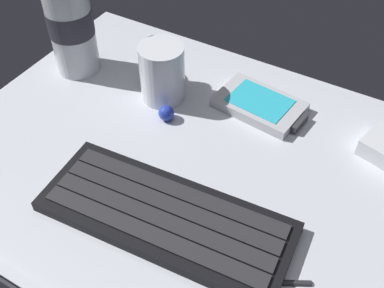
# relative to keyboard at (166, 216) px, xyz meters

# --- Properties ---
(ground_plane) EXTENTS (0.64, 0.48, 0.03)m
(ground_plane) POSITION_rel_keyboard_xyz_m (-0.02, 0.09, -0.02)
(ground_plane) COLOR silver
(keyboard) EXTENTS (0.30, 0.13, 0.02)m
(keyboard) POSITION_rel_keyboard_xyz_m (0.00, 0.00, 0.00)
(keyboard) COLOR black
(keyboard) RESTS_ON ground_plane
(handheld_device) EXTENTS (0.13, 0.09, 0.02)m
(handheld_device) POSITION_rel_keyboard_xyz_m (0.01, 0.23, -0.00)
(handheld_device) COLOR #B7BABF
(handheld_device) RESTS_ON ground_plane
(juice_cup) EXTENTS (0.06, 0.06, 0.09)m
(juice_cup) POSITION_rel_keyboard_xyz_m (-0.12, 0.18, 0.03)
(juice_cup) COLOR silver
(juice_cup) RESTS_ON ground_plane
(water_bottle) EXTENTS (0.07, 0.07, 0.21)m
(water_bottle) POSITION_rel_keyboard_xyz_m (-0.27, 0.18, 0.08)
(water_bottle) COLOR silver
(water_bottle) RESTS_ON ground_plane
(trackball_mouse) EXTENTS (0.02, 0.02, 0.02)m
(trackball_mouse) POSITION_rel_keyboard_xyz_m (-0.09, 0.14, 0.00)
(trackball_mouse) COLOR #2338B2
(trackball_mouse) RESTS_ON ground_plane
(stylus_pen) EXTENTS (0.09, 0.05, 0.01)m
(stylus_pen) POSITION_rel_keyboard_xyz_m (0.13, -0.02, -0.00)
(stylus_pen) COLOR #26262B
(stylus_pen) RESTS_ON ground_plane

